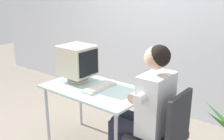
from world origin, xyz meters
TOP-DOWN VIEW (x-y plane):
  - wall_back at (0.30, 1.40)m, footprint 8.00×0.10m
  - desk at (0.00, 0.00)m, footprint 1.12×0.66m
  - crt_monitor at (-0.30, 0.05)m, footprint 0.36×0.34m
  - keyboard at (0.05, 0.02)m, footprint 0.14×0.41m
  - office_chair at (0.85, -0.03)m, footprint 0.46×0.46m
  - person_seated at (0.66, -0.03)m, footprint 0.70×0.56m

SIDE VIEW (x-z plane):
  - office_chair at x=0.85m, z-range 0.05..0.95m
  - desk at x=0.00m, z-range 0.29..1.01m
  - person_seated at x=0.66m, z-range 0.06..1.36m
  - keyboard at x=0.05m, z-range 0.72..0.75m
  - crt_monitor at x=-0.30m, z-range 0.75..1.16m
  - wall_back at x=0.30m, z-range 0.00..3.00m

